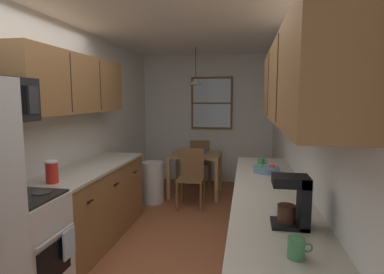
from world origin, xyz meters
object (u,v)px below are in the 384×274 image
(coffee_maker, at_px, (295,200))
(table_serving_bowl, at_px, (202,152))
(fruit_bowl, at_px, (266,169))
(stove_range, at_px, (18,251))
(dining_chair_near, at_px, (191,175))
(trash_bin, at_px, (153,182))
(dining_table, at_px, (196,161))
(dining_chair_far, at_px, (200,160))
(storage_canister, at_px, (52,172))
(mug_spare, at_px, (261,162))
(mug_by_coffeemaker, at_px, (296,248))

(coffee_maker, bearing_deg, table_serving_bowl, 107.32)
(fruit_bowl, height_order, table_serving_bowl, fruit_bowl)
(stove_range, height_order, dining_chair_near, stove_range)
(fruit_bowl, bearing_deg, trash_bin, 140.54)
(dining_table, xyz_separation_m, fruit_bowl, (1.08, -1.93, 0.33))
(trash_bin, bearing_deg, fruit_bowl, -39.46)
(dining_chair_near, height_order, dining_chair_far, same)
(storage_canister, height_order, coffee_maker, coffee_maker)
(dining_table, height_order, mug_spare, mug_spare)
(dining_chair_far, relative_size, coffee_maker, 2.83)
(fruit_bowl, bearing_deg, stove_range, -147.47)
(dining_table, distance_m, storage_canister, 2.89)
(dining_chair_near, bearing_deg, dining_table, 92.98)
(dining_chair_near, relative_size, fruit_bowl, 3.24)
(stove_range, xyz_separation_m, trash_bin, (0.29, 2.67, -0.14))
(mug_by_coffeemaker, distance_m, mug_spare, 2.14)
(storage_canister, bearing_deg, table_serving_bowl, 69.79)
(dining_table, distance_m, coffee_maker, 3.58)
(coffee_maker, distance_m, mug_spare, 1.74)
(dining_chair_far, height_order, fruit_bowl, fruit_bowl)
(mug_spare, distance_m, fruit_bowl, 0.31)
(dining_chair_near, xyz_separation_m, mug_by_coffeemaker, (1.09, -3.17, 0.45))
(storage_canister, xyz_separation_m, coffee_maker, (2.09, -0.65, 0.06))
(dining_chair_near, height_order, coffee_maker, coffee_maker)
(stove_range, bearing_deg, dining_chair_far, 76.42)
(dining_chair_far, distance_m, mug_by_coffeemaker, 4.50)
(dining_table, height_order, dining_chair_near, dining_chair_near)
(stove_range, distance_m, table_serving_bowl, 3.43)
(storage_canister, height_order, fruit_bowl, storage_canister)
(mug_by_coffeemaker, bearing_deg, dining_table, 106.56)
(mug_spare, bearing_deg, storage_canister, -151.12)
(dining_chair_far, relative_size, mug_spare, 7.59)
(dining_chair_near, distance_m, mug_by_coffeemaker, 3.38)
(dining_chair_far, distance_m, table_serving_bowl, 0.59)
(mug_spare, xyz_separation_m, table_serving_bowl, (-0.94, 1.69, -0.19))
(table_serving_bowl, bearing_deg, mug_by_coffeemaker, -75.08)
(dining_chair_far, distance_m, storage_canister, 3.45)
(trash_bin, xyz_separation_m, coffee_maker, (1.79, -2.83, 0.73))
(mug_by_coffeemaker, relative_size, fruit_bowl, 0.44)
(dining_table, bearing_deg, trash_bin, -139.74)
(trash_bin, distance_m, mug_spare, 2.08)
(storage_canister, distance_m, fruit_bowl, 2.15)
(dining_chair_far, distance_m, coffee_maker, 4.15)
(dining_chair_near, bearing_deg, coffee_maker, -67.74)
(stove_range, distance_m, mug_spare, 2.56)
(dining_chair_near, bearing_deg, trash_bin, 174.93)
(dining_table, relative_size, dining_chair_far, 0.95)
(fruit_bowl, bearing_deg, table_serving_bowl, 116.28)
(stove_range, height_order, dining_chair_far, stove_range)
(dining_chair_far, height_order, trash_bin, dining_chair_far)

